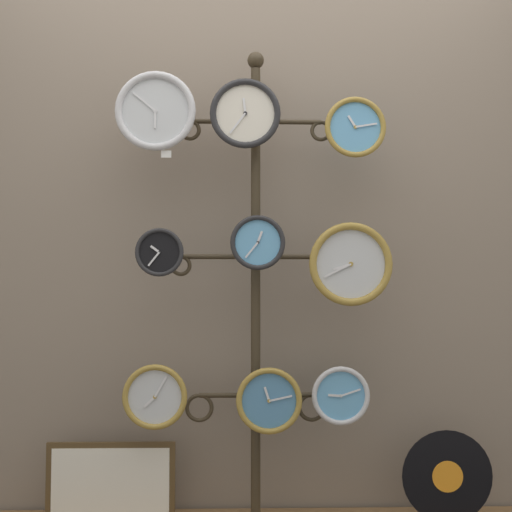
# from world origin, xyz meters

# --- Properties ---
(shop_wall) EXTENTS (4.40, 0.04, 2.80)m
(shop_wall) POSITION_xyz_m (0.00, 0.57, 1.40)
(shop_wall) COLOR gray
(shop_wall) RESTS_ON ground_plane
(display_stand) EXTENTS (0.69, 0.43, 1.94)m
(display_stand) POSITION_xyz_m (0.00, 0.41, 0.58)
(display_stand) COLOR #382D1E
(display_stand) RESTS_ON ground_plane
(clock_top_left) EXTENTS (0.32, 0.04, 0.32)m
(clock_top_left) POSITION_xyz_m (-0.40, 0.32, 1.66)
(clock_top_left) COLOR silver
(clock_top_center) EXTENTS (0.28, 0.04, 0.28)m
(clock_top_center) POSITION_xyz_m (-0.04, 0.32, 1.66)
(clock_top_center) COLOR silver
(clock_top_right) EXTENTS (0.25, 0.04, 0.25)m
(clock_top_right) POSITION_xyz_m (0.40, 0.33, 1.61)
(clock_top_right) COLOR #60A8DB
(clock_middle_left) EXTENTS (0.19, 0.04, 0.19)m
(clock_middle_left) POSITION_xyz_m (-0.38, 0.30, 1.10)
(clock_middle_left) COLOR black
(clock_middle_center) EXTENTS (0.22, 0.04, 0.22)m
(clock_middle_center) POSITION_xyz_m (0.01, 0.31, 1.14)
(clock_middle_center) COLOR #60A8DB
(clock_middle_right) EXTENTS (0.33, 0.04, 0.33)m
(clock_middle_right) POSITION_xyz_m (0.37, 0.30, 1.06)
(clock_middle_right) COLOR silver
(clock_bottom_left) EXTENTS (0.25, 0.04, 0.25)m
(clock_bottom_left) POSITION_xyz_m (-0.39, 0.32, 0.54)
(clock_bottom_left) COLOR silver
(clock_bottom_center) EXTENTS (0.26, 0.04, 0.26)m
(clock_bottom_center) POSITION_xyz_m (0.05, 0.31, 0.53)
(clock_bottom_center) COLOR #4C84B2
(clock_bottom_right) EXTENTS (0.23, 0.04, 0.23)m
(clock_bottom_right) POSITION_xyz_m (0.33, 0.33, 0.54)
(clock_bottom_right) COLOR #60A8DB
(vinyl_record) EXTENTS (0.35, 0.01, 0.35)m
(vinyl_record) POSITION_xyz_m (0.74, 0.31, 0.24)
(vinyl_record) COLOR black
(vinyl_record) RESTS_ON low_shelf
(picture_frame) EXTENTS (0.50, 0.02, 0.30)m
(picture_frame) POSITION_xyz_m (-0.57, 0.38, 0.21)
(picture_frame) COLOR #4C381E
(picture_frame) RESTS_ON low_shelf
(price_tag_upper) EXTENTS (0.04, 0.00, 0.03)m
(price_tag_upper) POSITION_xyz_m (-0.36, 0.32, 1.49)
(price_tag_upper) COLOR white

